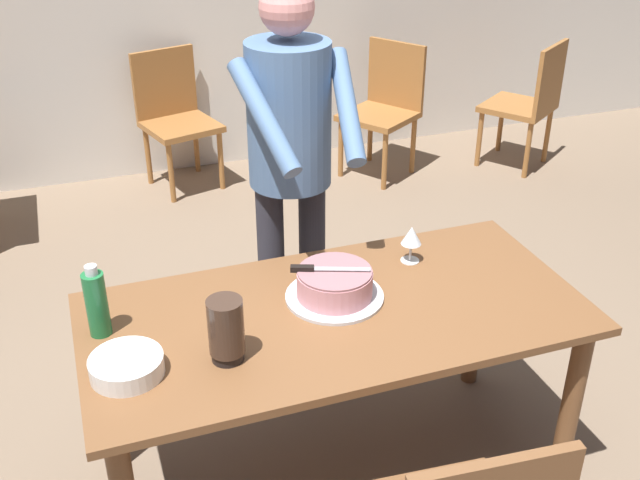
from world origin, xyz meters
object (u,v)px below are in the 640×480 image
at_px(cake_knife, 314,269).
at_px(hurricane_lamp, 226,330).
at_px(water_bottle, 97,303).
at_px(background_chair_1, 385,105).
at_px(background_chair_0, 175,114).
at_px(cake_on_platter, 335,285).
at_px(person_cutting_cake, 291,153).
at_px(plate_stack, 127,366).
at_px(background_chair_2, 529,101).
at_px(main_dining_table, 335,337).
at_px(wine_glass_near, 411,237).

xyz_separation_m(cake_knife, hurricane_lamp, (-0.36, -0.24, -0.01)).
relative_size(water_bottle, background_chair_1, 0.28).
height_order(water_bottle, background_chair_0, water_bottle).
relative_size(cake_on_platter, person_cutting_cake, 0.20).
relative_size(water_bottle, background_chair_0, 0.28).
bearing_deg(person_cutting_cake, plate_stack, -135.62).
bearing_deg(cake_on_platter, background_chair_2, 44.73).
bearing_deg(cake_knife, cake_on_platter, -20.79).
relative_size(background_chair_1, background_chair_2, 1.00).
distance_m(background_chair_0, background_chair_2, 2.44).
height_order(plate_stack, hurricane_lamp, hurricane_lamp).
xyz_separation_m(cake_on_platter, water_bottle, (-0.78, 0.06, 0.06)).
relative_size(cake_on_platter, background_chair_0, 0.38).
bearing_deg(cake_knife, main_dining_table, -65.98).
height_order(water_bottle, background_chair_2, water_bottle).
relative_size(cake_on_platter, wine_glass_near, 2.36).
bearing_deg(background_chair_2, person_cutting_cake, -142.73).
distance_m(cake_knife, background_chair_1, 2.89).
bearing_deg(hurricane_lamp, main_dining_table, 18.79).
bearing_deg(person_cutting_cake, wine_glass_near, -49.99).
bearing_deg(main_dining_table, wine_glass_near, 29.80).
bearing_deg(water_bottle, background_chair_2, 35.84).
relative_size(main_dining_table, cake_on_platter, 4.96).
relative_size(main_dining_table, cake_knife, 6.47).
relative_size(cake_knife, background_chair_2, 0.29).
bearing_deg(plate_stack, person_cutting_cake, 44.38).
bearing_deg(water_bottle, cake_on_platter, -4.11).
bearing_deg(water_bottle, hurricane_lamp, -37.00).
bearing_deg(background_chair_1, main_dining_table, -117.18).
bearing_deg(cake_on_platter, person_cutting_cake, 88.04).
height_order(plate_stack, wine_glass_near, wine_glass_near).
xyz_separation_m(background_chair_0, background_chair_2, (2.38, -0.54, 0.00)).
height_order(main_dining_table, wine_glass_near, wine_glass_near).
height_order(wine_glass_near, hurricane_lamp, hurricane_lamp).
relative_size(cake_on_platter, hurricane_lamp, 1.62).
bearing_deg(wine_glass_near, cake_knife, -164.42).
bearing_deg(background_chair_2, hurricane_lamp, -137.60).
bearing_deg(wine_glass_near, water_bottle, -175.60).
distance_m(cake_knife, background_chair_0, 2.82).
distance_m(cake_knife, hurricane_lamp, 0.43).
relative_size(hurricane_lamp, background_chair_1, 0.23).
relative_size(plate_stack, hurricane_lamp, 1.05).
height_order(plate_stack, water_bottle, water_bottle).
bearing_deg(hurricane_lamp, person_cutting_cake, 59.49).
height_order(hurricane_lamp, background_chair_0, hurricane_lamp).
height_order(person_cutting_cake, background_chair_2, person_cutting_cake).
xyz_separation_m(plate_stack, background_chair_1, (2.04, 2.72, -0.29)).
bearing_deg(main_dining_table, background_chair_1, 62.82).
relative_size(wine_glass_near, hurricane_lamp, 0.69).
bearing_deg(person_cutting_cake, background_chair_2, 37.27).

